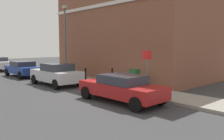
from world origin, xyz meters
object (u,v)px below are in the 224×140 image
car_silver (56,74)px  street_sign (147,66)px  car_red (121,88)px  lamppost (65,38)px  utility_cabinet (134,79)px  car_blue (23,68)px  bollard_far_kerb (86,75)px  bollard_near_cabinet (112,76)px

car_silver → street_sign: 6.80m
car_red → lamppost: size_ratio=0.78×
utility_cabinet → car_blue: bearing=102.5°
car_silver → lamppost: bearing=-41.7°
utility_cabinet → bollard_far_kerb: (-0.98, 3.57, 0.02)m
car_blue → bollard_far_kerb: size_ratio=3.91×
car_blue → utility_cabinet: bearing=-168.3°
car_silver → car_red: bearing=178.7°
car_red → street_sign: bearing=-96.6°
bollard_far_kerb → street_sign: (0.09, -5.24, 0.96)m
utility_cabinet → street_sign: street_sign is taller
lamppost → utility_cabinet: bearing=-89.3°
car_silver → utility_cabinet: (2.46, -4.89, -0.09)m
bollard_far_kerb → street_sign: 5.33m
car_red → car_blue: (0.17, 12.31, 0.01)m
bollard_near_cabinet → bollard_far_kerb: (-1.08, 1.49, 0.00)m
car_blue → bollard_far_kerb: bearing=-169.7°
street_sign → bollard_near_cabinet: bearing=75.2°
car_blue → bollard_near_cabinet: (2.49, -8.73, -0.00)m
car_red → bollard_far_kerb: bearing=-18.3°
car_red → lamppost: (2.47, 9.08, 2.60)m
car_red → car_blue: bearing=-1.8°
car_red → bollard_far_kerb: 5.32m
utility_cabinet → bollard_near_cabinet: 2.08m
car_blue → lamppost: size_ratio=0.71×
car_blue → street_sign: street_sign is taller
car_red → street_sign: 1.94m
car_silver → bollard_near_cabinet: bearing=-138.0°
car_silver → bollard_near_cabinet: size_ratio=3.97×
street_sign → car_red: bearing=174.4°
car_silver → lamppost: lamppost is taller
utility_cabinet → car_red: bearing=-149.6°
lamppost → car_red: bearing=-105.2°
bollard_far_kerb → bollard_near_cabinet: bearing=-54.1°
car_red → bollard_near_cabinet: 4.46m
utility_cabinet → lamppost: bearing=90.7°
utility_cabinet → street_sign: (-0.89, -1.67, 0.98)m
car_red → car_silver: bearing=-2.0°
car_silver → lamppost: size_ratio=0.72×
bollard_near_cabinet → car_red: bearing=-126.6°
bollard_far_kerb → street_sign: size_ratio=0.45×
car_red → utility_cabinet: size_ratio=3.87×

